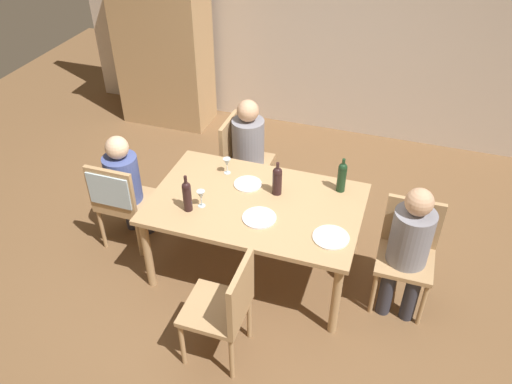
# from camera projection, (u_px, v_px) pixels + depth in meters

# --- Properties ---
(ground_plane) EXTENTS (10.00, 10.00, 0.00)m
(ground_plane) POSITION_uv_depth(u_px,v_px,m) (256.00, 267.00, 4.61)
(ground_plane) COLOR brown
(rear_room_partition) EXTENTS (6.40, 0.12, 2.70)m
(rear_room_partition) POSITION_uv_depth(u_px,v_px,m) (331.00, 22.00, 5.89)
(rear_room_partition) COLOR beige
(rear_room_partition) RESTS_ON ground_plane
(armoire_cabinet) EXTENTS (1.18, 0.62, 2.18)m
(armoire_cabinet) POSITION_uv_depth(u_px,v_px,m) (162.00, 38.00, 6.19)
(armoire_cabinet) COLOR tan
(armoire_cabinet) RESTS_ON ground_plane
(dining_table) EXTENTS (1.72, 1.09, 0.75)m
(dining_table) POSITION_uv_depth(u_px,v_px,m) (256.00, 209.00, 4.21)
(dining_table) COLOR tan
(dining_table) RESTS_ON ground_plane
(chair_far_left) EXTENTS (0.44, 0.44, 0.92)m
(chair_far_left) POSITION_uv_depth(u_px,v_px,m) (240.00, 155.00, 5.11)
(chair_far_left) COLOR tan
(chair_far_left) RESTS_ON ground_plane
(chair_left_end) EXTENTS (0.44, 0.46, 0.92)m
(chair_left_end) POSITION_uv_depth(u_px,v_px,m) (117.00, 196.00, 4.47)
(chair_left_end) COLOR tan
(chair_left_end) RESTS_ON ground_plane
(chair_right_end) EXTENTS (0.44, 0.44, 0.92)m
(chair_right_end) POSITION_uv_depth(u_px,v_px,m) (408.00, 247.00, 4.05)
(chair_right_end) COLOR tan
(chair_right_end) RESTS_ON ground_plane
(chair_near) EXTENTS (0.44, 0.44, 0.92)m
(chair_near) POSITION_uv_depth(u_px,v_px,m) (226.00, 305.00, 3.57)
(chair_near) COLOR tan
(chair_near) RESTS_ON ground_plane
(person_woman_host) EXTENTS (0.36, 0.32, 1.15)m
(person_woman_host) POSITION_uv_depth(u_px,v_px,m) (251.00, 146.00, 5.01)
(person_woman_host) COLOR #33333D
(person_woman_host) RESTS_ON ground_plane
(person_man_bearded) EXTENTS (0.30, 0.35, 1.12)m
(person_man_bearded) POSITION_uv_depth(u_px,v_px,m) (125.00, 182.00, 4.55)
(person_man_bearded) COLOR #33333D
(person_man_bearded) RESTS_ON ground_plane
(person_man_guest) EXTENTS (0.32, 0.36, 1.15)m
(person_man_guest) POSITION_uv_depth(u_px,v_px,m) (410.00, 244.00, 3.88)
(person_man_guest) COLOR #33333D
(person_man_guest) RESTS_ON ground_plane
(wine_bottle_tall_green) EXTENTS (0.07, 0.07, 0.33)m
(wine_bottle_tall_green) POSITION_uv_depth(u_px,v_px,m) (187.00, 195.00, 4.00)
(wine_bottle_tall_green) COLOR black
(wine_bottle_tall_green) RESTS_ON dining_table
(wine_bottle_dark_red) EXTENTS (0.07, 0.07, 0.31)m
(wine_bottle_dark_red) POSITION_uv_depth(u_px,v_px,m) (342.00, 176.00, 4.21)
(wine_bottle_dark_red) COLOR #19381E
(wine_bottle_dark_red) RESTS_ON dining_table
(wine_bottle_short_olive) EXTENTS (0.08, 0.08, 0.30)m
(wine_bottle_short_olive) POSITION_uv_depth(u_px,v_px,m) (277.00, 180.00, 4.18)
(wine_bottle_short_olive) COLOR black
(wine_bottle_short_olive) RESTS_ON dining_table
(wine_glass_near_left) EXTENTS (0.07, 0.07, 0.15)m
(wine_glass_near_left) POSITION_uv_depth(u_px,v_px,m) (201.00, 195.00, 4.06)
(wine_glass_near_left) COLOR silver
(wine_glass_near_left) RESTS_ON dining_table
(wine_glass_centre) EXTENTS (0.07, 0.07, 0.15)m
(wine_glass_centre) POSITION_uv_depth(u_px,v_px,m) (227.00, 163.00, 4.43)
(wine_glass_centre) COLOR silver
(wine_glass_centre) RESTS_ON dining_table
(dinner_plate_host) EXTENTS (0.28, 0.28, 0.01)m
(dinner_plate_host) POSITION_uv_depth(u_px,v_px,m) (331.00, 237.00, 3.81)
(dinner_plate_host) COLOR white
(dinner_plate_host) RESTS_ON dining_table
(dinner_plate_guest_left) EXTENTS (0.24, 0.24, 0.01)m
(dinner_plate_guest_left) POSITION_uv_depth(u_px,v_px,m) (248.00, 184.00, 4.35)
(dinner_plate_guest_left) COLOR white
(dinner_plate_guest_left) RESTS_ON dining_table
(dinner_plate_guest_right) EXTENTS (0.27, 0.27, 0.01)m
(dinner_plate_guest_right) POSITION_uv_depth(u_px,v_px,m) (259.00, 218.00, 3.99)
(dinner_plate_guest_right) COLOR white
(dinner_plate_guest_right) RESTS_ON dining_table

